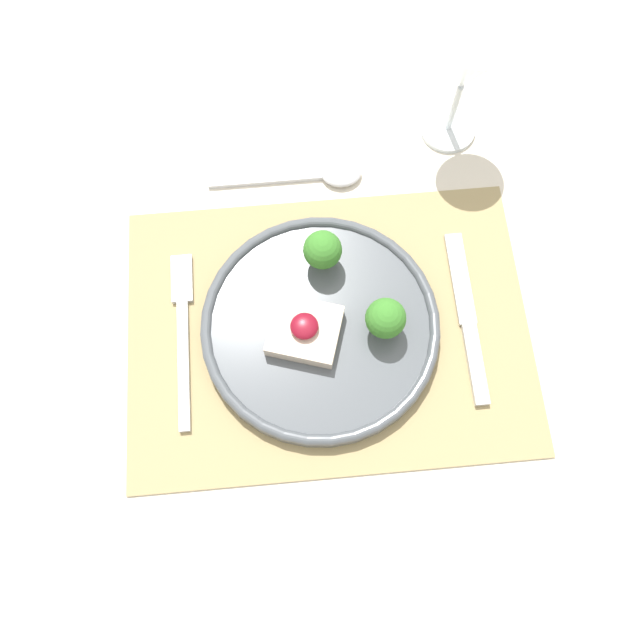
% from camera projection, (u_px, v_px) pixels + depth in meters
% --- Properties ---
extents(ground_plane, '(8.00, 8.00, 0.00)m').
position_uv_depth(ground_plane, '(324.00, 431.00, 1.41)').
color(ground_plane, '#4C4742').
extents(dining_table, '(1.45, 1.07, 0.74)m').
position_uv_depth(dining_table, '(327.00, 349.00, 0.79)').
color(dining_table, beige).
rests_on(dining_table, ground_plane).
extents(placemat, '(0.45, 0.33, 0.00)m').
position_uv_depth(placemat, '(328.00, 329.00, 0.71)').
color(placemat, '#9E895B').
rests_on(placemat, dining_table).
extents(dinner_plate, '(0.27, 0.27, 0.07)m').
position_uv_depth(dinner_plate, '(322.00, 320.00, 0.69)').
color(dinner_plate, '#4C5156').
rests_on(dinner_plate, placemat).
extents(fork, '(0.02, 0.21, 0.01)m').
position_uv_depth(fork, '(183.00, 326.00, 0.70)').
color(fork, silver).
rests_on(fork, placemat).
extents(knife, '(0.02, 0.21, 0.01)m').
position_uv_depth(knife, '(469.00, 327.00, 0.70)').
color(knife, silver).
rests_on(knife, placemat).
extents(spoon, '(0.19, 0.04, 0.01)m').
position_uv_depth(spoon, '(323.00, 174.00, 0.77)').
color(spoon, silver).
rests_on(spoon, dining_table).
extents(wine_glass_near, '(0.09, 0.09, 0.16)m').
position_uv_depth(wine_glass_near, '(467.00, 67.00, 0.69)').
color(wine_glass_near, white).
rests_on(wine_glass_near, dining_table).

